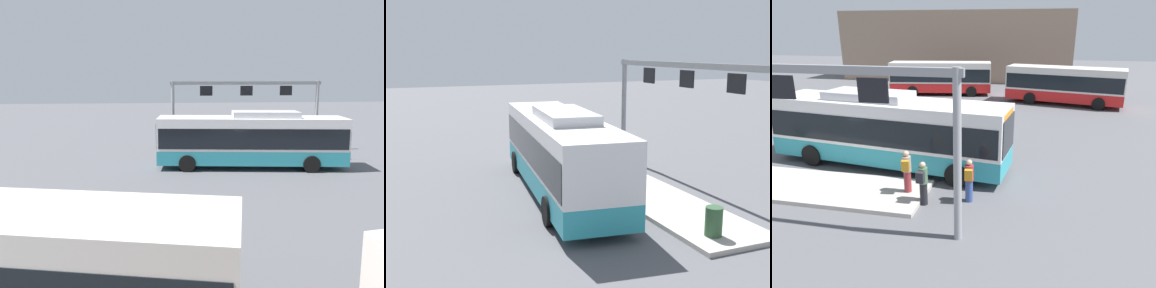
{
  "view_description": "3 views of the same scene",
  "coord_description": "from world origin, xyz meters",
  "views": [
    {
      "loc": [
        5.89,
        23.36,
        5.55
      ],
      "look_at": [
        3.43,
        -1.61,
        1.25
      ],
      "focal_mm": 37.17,
      "sensor_mm": 36.0,
      "label": 1
    },
    {
      "loc": [
        -17.33,
        6.46,
        5.67
      ],
      "look_at": [
        1.77,
        -1.52,
        1.59
      ],
      "focal_mm": 44.79,
      "sensor_mm": 36.0,
      "label": 2
    },
    {
      "loc": [
        6.43,
        -14.0,
        6.15
      ],
      "look_at": [
        3.81,
        -1.05,
        1.64
      ],
      "focal_mm": 31.77,
      "sensor_mm": 36.0,
      "label": 3
    }
  ],
  "objects": [
    {
      "name": "person_waiting_mid",
      "position": [
        1.96,
        -2.84,
        1.05
      ],
      "size": [
        0.39,
        0.57,
        1.67
      ],
      "rotation": [
        0.0,
        0.0,
        1.74
      ],
      "color": "maroon",
      "rests_on": "platform_curb"
    },
    {
      "name": "ground_plane",
      "position": [
        0.0,
        0.0,
        0.0
      ],
      "size": [
        120.0,
        120.0,
        0.0
      ],
      "primitive_type": "plane",
      "color": "#56565B"
    },
    {
      "name": "trash_bin",
      "position": [
        -6.33,
        -2.56,
        0.61
      ],
      "size": [
        0.52,
        0.52,
        0.9
      ],
      "primitive_type": "cylinder",
      "color": "#2D5133",
      "rests_on": "platform_curb"
    },
    {
      "name": "platform_curb",
      "position": [
        -2.34,
        -3.04,
        0.08
      ],
      "size": [
        10.0,
        2.8,
        0.16
      ],
      "primitive_type": "cube",
      "color": "#B2ADA3",
      "rests_on": "ground"
    },
    {
      "name": "bus_main",
      "position": [
        -0.01,
        0.0,
        1.81
      ],
      "size": [
        11.47,
        3.88,
        3.46
      ],
      "rotation": [
        0.0,
        0.0,
        -0.12
      ],
      "color": "teal",
      "rests_on": "ground"
    },
    {
      "name": "platform_sign_gantry",
      "position": [
        -0.91,
        -5.21,
        3.84
      ],
      "size": [
        11.14,
        0.24,
        5.2
      ],
      "color": "gray",
      "rests_on": "ground"
    },
    {
      "name": "person_boarding",
      "position": [
        4.36,
        -2.84,
        0.89
      ],
      "size": [
        0.37,
        0.55,
        1.67
      ],
      "rotation": [
        0.0,
        0.0,
        1.66
      ],
      "color": "#334C8C",
      "rests_on": "ground"
    },
    {
      "name": "person_waiting_near",
      "position": [
        2.77,
        -3.39,
        0.89
      ],
      "size": [
        0.37,
        0.54,
        1.67
      ],
      "rotation": [
        0.0,
        0.0,
        1.49
      ],
      "color": "black",
      "rests_on": "ground"
    }
  ]
}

